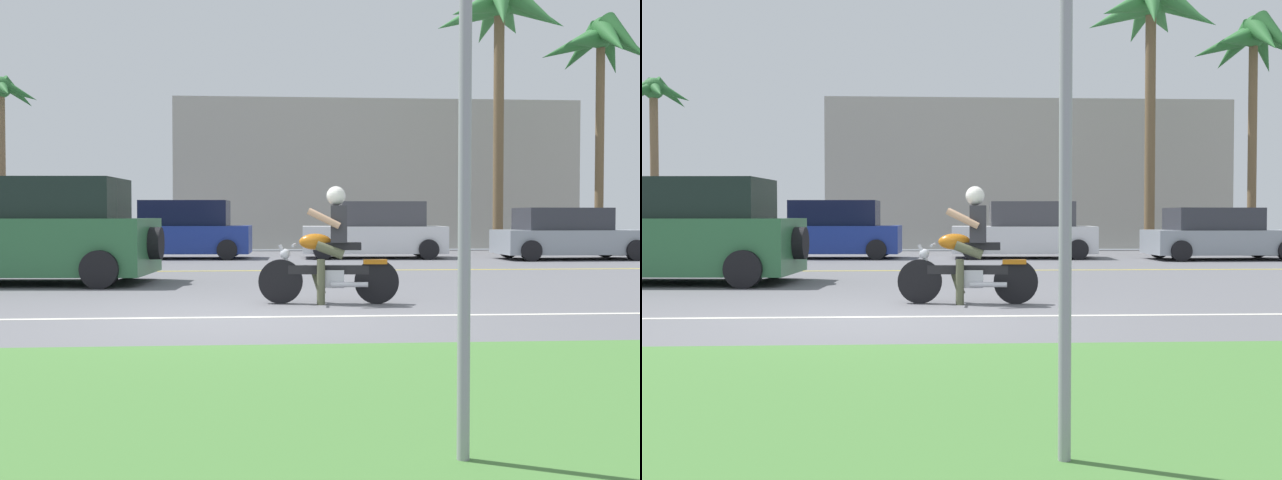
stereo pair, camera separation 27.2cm
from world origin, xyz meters
TOP-DOWN VIEW (x-y plane):
  - ground at (0.00, 3.00)m, footprint 56.00×30.00m
  - grass_median at (0.00, -4.10)m, footprint 56.00×3.80m
  - lane_line_near at (0.00, 0.13)m, footprint 50.40×0.12m
  - lane_line_far at (0.00, 7.97)m, footprint 50.40×0.12m
  - motorcyclist at (1.18, 1.50)m, footprint 1.92×0.63m
  - suv_nearby at (-3.90, 5.08)m, footprint 4.73×2.50m
  - parked_car_1 at (-2.05, 13.12)m, footprint 4.25×2.01m
  - parked_car_2 at (3.53, 12.95)m, footprint 4.13×2.15m
  - parked_car_3 at (8.75, 11.89)m, footprint 4.09×2.04m
  - palm_tree_0 at (-7.78, 15.72)m, footprint 2.35×2.33m
  - palm_tree_1 at (10.91, 14.69)m, footprint 3.75×3.75m
  - palm_tree_2 at (7.90, 15.42)m, footprint 4.37×4.37m
  - motorcyclist_distant at (-4.52, 9.44)m, footprint 1.27×1.12m
  - street_sign at (1.18, -5.55)m, footprint 0.62×0.06m
  - building_far at (4.60, 21.00)m, footprint 14.95×4.00m

SIDE VIEW (x-z plane):
  - ground at x=0.00m, z-range -0.04..0.00m
  - lane_line_near at x=0.00m, z-range 0.00..0.01m
  - lane_line_far at x=0.00m, z-range 0.00..0.01m
  - grass_median at x=0.00m, z-range 0.00..0.06m
  - motorcyclist_distant at x=-4.52m, z-range -0.10..1.25m
  - parked_car_3 at x=8.75m, z-range -0.04..1.39m
  - motorcyclist at x=1.18m, z-range -0.12..1.49m
  - parked_car_2 at x=3.53m, z-range -0.06..1.55m
  - parked_car_1 at x=-2.05m, z-range -0.06..1.58m
  - suv_nearby at x=-3.90m, z-range -0.02..1.85m
  - street_sign at x=1.18m, z-range 0.30..3.15m
  - building_far at x=4.60m, z-range 0.00..5.48m
  - palm_tree_0 at x=-7.78m, z-range 1.90..7.47m
  - palm_tree_1 at x=10.91m, z-range 2.62..10.14m
  - palm_tree_2 at x=7.90m, z-range 3.05..11.84m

